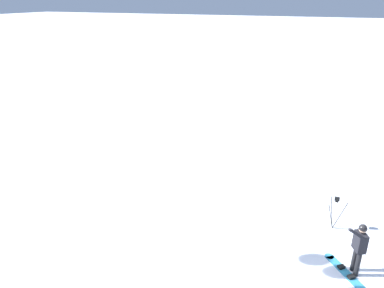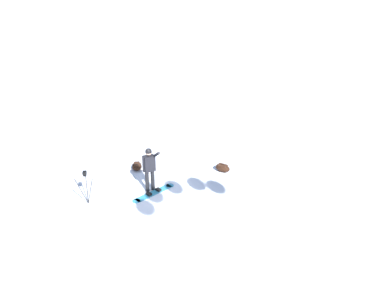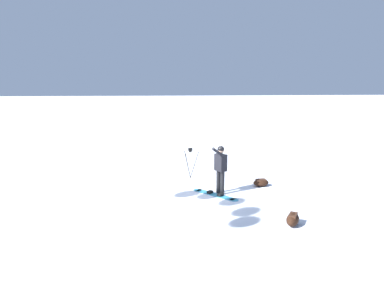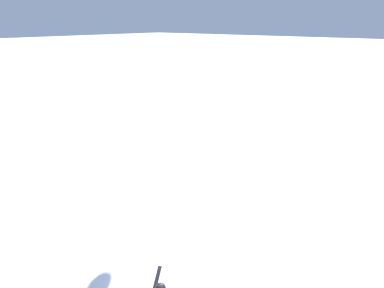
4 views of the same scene
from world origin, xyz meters
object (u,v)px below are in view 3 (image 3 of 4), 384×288
Objects in this scene: snowboarder at (220,165)px; camera_tripod at (190,156)px; snowboard at (215,194)px; gear_bag_small at (293,219)px; gear_bag_large at (261,182)px.

snowboarder reaches higher than camera_tripod.
snowboard is (0.12, -0.21, -1.01)m from snowboarder.
snowboard is at bearing -151.72° from gear_bag_small.
snowboard is 3.11m from gear_bag_small.
snowboard is 2.40× the size of gear_bag_large.
snowboard is 1.20× the size of camera_tripod.
camera_tripod reaches higher than gear_bag_small.
gear_bag_small is (2.74, 1.47, 0.15)m from snowboard.
snowboarder is 2.50× the size of gear_bag_small.
gear_bag_large is 3.47m from gear_bag_small.
gear_bag_large is 2.99m from camera_tripod.
gear_bag_small is at bearing 23.87° from snowboarder.
snowboarder reaches higher than gear_bag_large.
gear_bag_large is at bearing 110.07° from snowboard.
camera_tripod is at bearing -158.46° from gear_bag_small.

